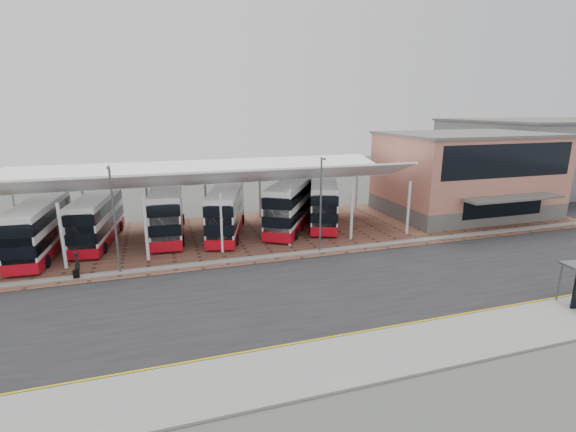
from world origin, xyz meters
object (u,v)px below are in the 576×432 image
object	(u,v)px
bus_3	(226,211)
pedestrian	(77,263)
bus_0	(40,229)
bus_5	(323,202)
bus_1	(97,219)
bus_2	(167,211)
bus_4	(291,205)
terminal	(466,173)

from	to	relation	value
bus_3	pedestrian	bearing A→B (deg)	-134.47
bus_0	pedestrian	size ratio (longest dim) A/B	6.19
pedestrian	bus_3	bearing A→B (deg)	-84.62
bus_3	bus_5	bearing A→B (deg)	20.66
bus_1	pedestrian	size ratio (longest dim) A/B	6.10
bus_1	bus_3	xyz separation A→B (m)	(11.55, -1.00, 0.10)
bus_2	bus_4	distance (m)	12.09
terminal	bus_4	bearing A→B (deg)	-179.91
bus_0	bus_2	xyz separation A→B (m)	(10.27, 2.47, 0.17)
bus_4	pedestrian	world-z (taller)	bus_4
bus_2	bus_5	world-z (taller)	bus_2
bus_0	pedestrian	distance (m)	6.88
bus_3	bus_5	size ratio (longest dim) A/B	0.99
bus_2	bus_5	size ratio (longest dim) A/B	1.03
bus_1	terminal	bearing A→B (deg)	6.13
bus_1	bus_0	bearing A→B (deg)	-145.81
bus_1	bus_4	world-z (taller)	bus_4
terminal	pedestrian	world-z (taller)	terminal
bus_3	bus_4	bearing A→B (deg)	17.48
bus_4	bus_5	xyz separation A→B (m)	(3.75, 0.67, -0.09)
bus_0	bus_3	world-z (taller)	bus_3
bus_0	pedestrian	world-z (taller)	bus_0
bus_0	bus_1	xyz separation A→B (m)	(4.13, 2.09, -0.05)
bus_2	bus_4	xyz separation A→B (m)	(12.03, -1.21, 0.02)
bus_1	bus_4	xyz separation A→B (m)	(18.17, -0.84, 0.23)
pedestrian	bus_5	bearing A→B (deg)	-95.21
terminal	pedestrian	distance (m)	40.69
bus_3	bus_5	xyz separation A→B (m)	(10.38, 0.83, 0.04)
bus_3	bus_4	distance (m)	6.63
terminal	bus_3	world-z (taller)	terminal
bus_0	bus_2	bearing A→B (deg)	17.09
bus_1	bus_2	world-z (taller)	bus_2
bus_0	bus_1	bearing A→B (deg)	30.47
bus_5	pedestrian	size ratio (longest dim) A/B	6.47
terminal	bus_5	distance (m)	17.52
bus_1	pedestrian	bearing A→B (deg)	-87.21
terminal	bus_5	size ratio (longest dim) A/B	1.62
bus_3	bus_4	world-z (taller)	bus_4
bus_4	pedestrian	size ratio (longest dim) A/B	6.45
terminal	bus_4	xyz separation A→B (m)	(-21.11, -0.03, -2.21)
bus_2	pedestrian	world-z (taller)	bus_2
bus_3	terminal	bearing A→B (deg)	16.50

